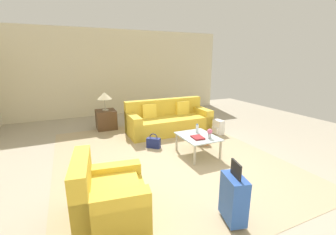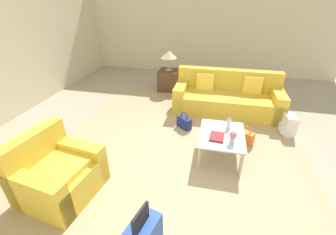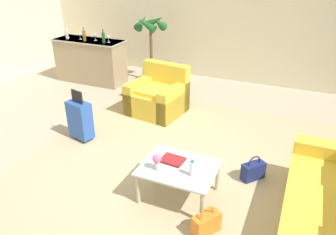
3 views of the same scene
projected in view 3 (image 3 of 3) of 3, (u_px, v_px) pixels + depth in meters
ground_plane at (166, 167)px, 4.67m from camera, size 12.00×12.00×0.00m
wall_back at (239, 14)px, 7.32m from camera, size 10.24×0.12×3.10m
area_rug at (210, 170)px, 4.62m from camera, size 5.20×4.40×0.01m
armchair at (159, 97)px, 6.23m from camera, size 1.06×1.00×0.90m
coffee_table at (179, 171)px, 3.95m from camera, size 0.91×0.72×0.44m
water_bottle at (192, 168)px, 3.73m from camera, size 0.06×0.06×0.20m
coffee_table_book at (172, 160)px, 4.02m from camera, size 0.29×0.24×0.03m
flower_vase at (157, 160)px, 3.82m from camera, size 0.11×0.11×0.21m
bar_console at (91, 60)px, 7.70m from camera, size 1.66×0.66×0.99m
wine_glass_leftmost at (68, 33)px, 7.64m from camera, size 0.08×0.08×0.15m
wine_glass_left_of_centre at (80, 35)px, 7.47m from camera, size 0.08×0.08×0.15m
wine_glass_right_of_centre at (95, 36)px, 7.38m from camera, size 0.08×0.08×0.15m
wine_glass_rightmost at (108, 38)px, 7.21m from camera, size 0.08×0.08×0.15m
wine_bottle_clear at (67, 34)px, 7.51m from camera, size 0.07×0.07×0.30m
wine_bottle_amber at (84, 36)px, 7.34m from camera, size 0.07×0.07×0.30m
wine_bottle_green at (103, 38)px, 7.15m from camera, size 0.07×0.07×0.30m
suitcase_blue at (80, 119)px, 5.26m from camera, size 0.44×0.31×0.85m
handbag_navy at (253, 171)px, 4.39m from camera, size 0.31×0.34×0.36m
handbag_orange at (206, 223)px, 3.52m from camera, size 0.29×0.35×0.36m
potted_palm at (151, 47)px, 7.59m from camera, size 0.64×0.64×1.56m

